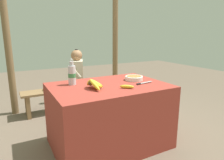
{
  "coord_description": "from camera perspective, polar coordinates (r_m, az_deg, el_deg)",
  "views": [
    {
      "loc": [
        -1.03,
        -2.01,
        1.33
      ],
      "look_at": [
        0.07,
        0.05,
        0.8
      ],
      "focal_mm": 32.0,
      "sensor_mm": 36.0,
      "label": 1
    }
  ],
  "objects": [
    {
      "name": "ground_plane",
      "position": [
        2.62,
        -0.79,
        -17.65
      ],
      "size": [
        12.0,
        12.0,
        0.0
      ],
      "primitive_type": "plane",
      "color": "brown"
    },
    {
      "name": "market_counter",
      "position": [
        2.45,
        -0.81,
        -10.0
      ],
      "size": [
        1.34,
        0.93,
        0.76
      ],
      "color": "maroon",
      "rests_on": "ground_plane"
    },
    {
      "name": "banana_bunch_ripe",
      "position": [
        2.15,
        -5.24,
        -0.99
      ],
      "size": [
        0.17,
        0.29,
        0.12
      ],
      "color": "#4C381E",
      "rests_on": "market_counter"
    },
    {
      "name": "serving_bowl",
      "position": [
        2.57,
        6.27,
        0.64
      ],
      "size": [
        0.23,
        0.23,
        0.05
      ],
      "color": "white",
      "rests_on": "market_counter"
    },
    {
      "name": "water_bottle",
      "position": [
        2.36,
        -11.38,
        1.52
      ],
      "size": [
        0.09,
        0.09,
        0.31
      ],
      "color": "silver",
      "rests_on": "market_counter"
    },
    {
      "name": "loose_banana_front",
      "position": [
        2.17,
        4.31,
        -1.9
      ],
      "size": [
        0.15,
        0.14,
        0.04
      ],
      "rotation": [
        0.0,
        0.0,
        -0.72
      ],
      "color": "gold",
      "rests_on": "market_counter"
    },
    {
      "name": "knife",
      "position": [
        2.39,
        8.63,
        -0.89
      ],
      "size": [
        0.24,
        0.06,
        0.02
      ],
      "rotation": [
        0.0,
        0.0,
        0.15
      ],
      "color": "#BCBCC1",
      "rests_on": "market_counter"
    },
    {
      "name": "wooden_bench",
      "position": [
        3.68,
        -10.67,
        -2.91
      ],
      "size": [
        1.81,
        0.32,
        0.4
      ],
      "color": "brown",
      "rests_on": "ground_plane"
    },
    {
      "name": "seated_vendor",
      "position": [
        3.61,
        -10.56,
        1.33
      ],
      "size": [
        0.47,
        0.43,
        1.09
      ],
      "rotation": [
        0.0,
        0.0,
        2.8
      ],
      "color": "#473828",
      "rests_on": "ground_plane"
    },
    {
      "name": "banana_bunch_green",
      "position": [
        3.55,
        -18.02,
        -1.97
      ],
      "size": [
        0.14,
        0.28,
        0.12
      ],
      "color": "#4C381E",
      "rests_on": "wooden_bench"
    },
    {
      "name": "support_post_near",
      "position": [
        3.65,
        -27.95,
        11.99
      ],
      "size": [
        0.11,
        0.11,
        2.73
      ],
      "color": "brown",
      "rests_on": "ground_plane"
    },
    {
      "name": "support_post_far",
      "position": [
        4.18,
        0.94,
        13.39
      ],
      "size": [
        0.11,
        0.11,
        2.73
      ],
      "color": "brown",
      "rests_on": "ground_plane"
    }
  ]
}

